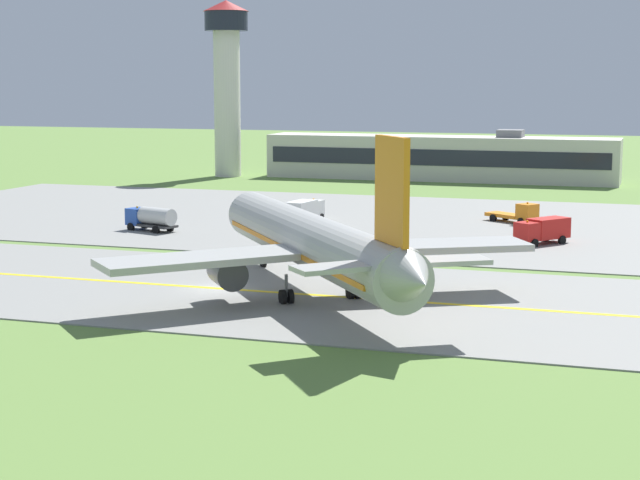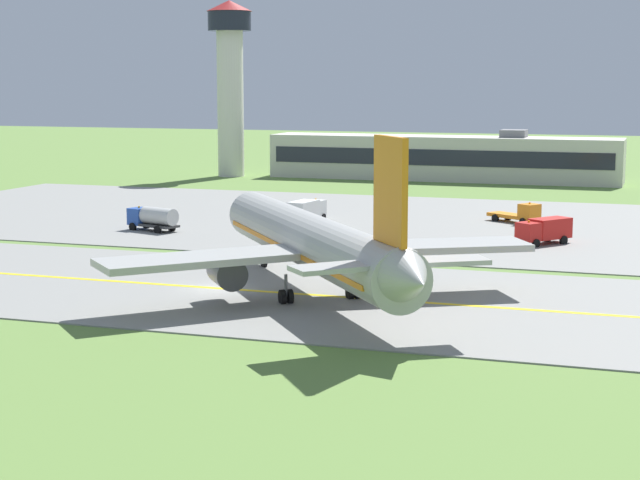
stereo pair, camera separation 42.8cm
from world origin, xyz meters
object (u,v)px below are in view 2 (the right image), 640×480
at_px(service_truck_baggage, 153,217).
at_px(service_truck_pushback, 544,230).
at_px(service_truck_catering, 307,210).
at_px(service_truck_fuel, 521,214).
at_px(control_tower, 230,72).
at_px(airplane_lead, 313,243).

bearing_deg(service_truck_baggage, service_truck_pushback, 5.67).
bearing_deg(service_truck_baggage, service_truck_catering, 41.34).
relative_size(service_truck_fuel, service_truck_catering, 1.04).
bearing_deg(service_truck_pushback, service_truck_baggage, -174.33).
bearing_deg(service_truck_fuel, service_truck_pushback, -73.60).
distance_m(service_truck_baggage, service_truck_pushback, 40.96).
height_order(service_truck_pushback, control_tower, control_tower).
relative_size(service_truck_baggage, service_truck_catering, 1.02).
distance_m(service_truck_pushback, control_tower, 85.44).
bearing_deg(service_truck_catering, service_truck_fuel, 16.61).
bearing_deg(control_tower, service_truck_pushback, -45.06).
bearing_deg(service_truck_pushback, control_tower, 134.94).
height_order(airplane_lead, control_tower, control_tower).
height_order(service_truck_baggage, service_truck_catering, service_truck_baggage).
height_order(service_truck_fuel, service_truck_pushback, service_truck_pushback).
relative_size(airplane_lead, service_truck_catering, 5.38).
bearing_deg(service_truck_pushback, service_truck_fuel, 106.40).
distance_m(service_truck_baggage, control_tower, 68.01).
relative_size(airplane_lead, service_truck_pushback, 5.54).
bearing_deg(service_truck_baggage, control_tower, 106.28).
height_order(service_truck_baggage, service_truck_fuel, service_truck_baggage).
distance_m(airplane_lead, service_truck_catering, 41.55).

